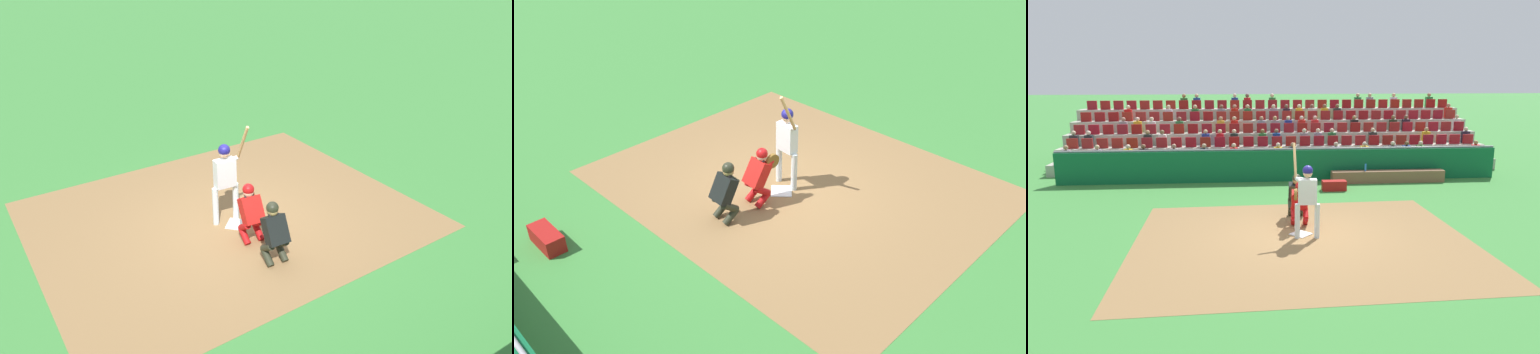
% 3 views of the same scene
% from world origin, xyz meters
% --- Properties ---
extents(ground_plane, '(160.00, 160.00, 0.00)m').
position_xyz_m(ground_plane, '(0.00, 0.00, 0.00)').
color(ground_plane, '#3A8038').
extents(infield_dirt_patch, '(8.30, 6.84, 0.01)m').
position_xyz_m(infield_dirt_patch, '(0.00, 0.50, 0.00)').
color(infield_dirt_patch, olive).
rests_on(infield_dirt_patch, ground_plane).
extents(home_plate_marker, '(0.62, 0.62, 0.02)m').
position_xyz_m(home_plate_marker, '(0.00, 0.00, 0.02)').
color(home_plate_marker, white).
rests_on(home_plate_marker, infield_dirt_patch).
extents(batter_at_plate, '(0.63, 0.62, 2.31)m').
position_xyz_m(batter_at_plate, '(-0.11, 0.26, 1.14)').
color(batter_at_plate, silver).
rests_on(batter_at_plate, ground_plane).
extents(catcher_crouching, '(0.48, 0.71, 1.26)m').
position_xyz_m(catcher_crouching, '(-0.03, -0.61, 0.71)').
color(catcher_crouching, '#B51113').
rests_on(catcher_crouching, ground_plane).
extents(home_plate_umpire, '(0.48, 0.50, 1.27)m').
position_xyz_m(home_plate_umpire, '(-0.04, -1.49, 0.69)').
color(home_plate_umpire, '#2A2D1E').
rests_on(home_plate_umpire, ground_plane).
extents(equipment_duffel_bag, '(0.83, 0.37, 0.34)m').
position_xyz_m(equipment_duffel_bag, '(-1.69, -4.44, 0.17)').
color(equipment_duffel_bag, maroon).
rests_on(equipment_duffel_bag, ground_plane).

